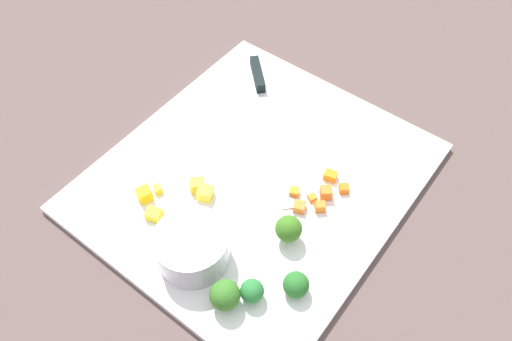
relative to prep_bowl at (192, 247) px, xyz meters
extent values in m
plane|color=brown|center=(0.15, 0.02, -0.04)|extent=(4.00, 4.00, 0.00)
cube|color=white|center=(0.15, 0.02, -0.03)|extent=(0.45, 0.40, 0.01)
cylinder|color=#B9B7C0|center=(0.00, 0.00, 0.00)|extent=(0.09, 0.09, 0.05)
cube|color=silver|center=(0.18, 0.00, -0.02)|extent=(0.12, 0.12, 0.00)
cube|color=black|center=(0.31, 0.14, -0.02)|extent=(0.06, 0.06, 0.02)
cube|color=orange|center=(0.16, -0.05, -0.02)|extent=(0.02, 0.02, 0.01)
cube|color=orange|center=(0.16, -0.07, -0.02)|extent=(0.01, 0.01, 0.01)
cube|color=orange|center=(0.14, -0.07, -0.02)|extent=(0.02, 0.02, 0.01)
cube|color=orange|center=(0.20, -0.10, -0.02)|extent=(0.02, 0.02, 0.01)
cube|color=orange|center=(0.21, -0.07, -0.02)|extent=(0.02, 0.02, 0.01)
cube|color=orange|center=(0.16, -0.09, -0.02)|extent=(0.02, 0.02, 0.01)
cube|color=orange|center=(0.18, -0.08, -0.02)|extent=(0.02, 0.02, 0.02)
cube|color=yellow|center=(0.03, 0.06, -0.02)|extent=(0.01, 0.01, 0.01)
cube|color=yellow|center=(0.01, 0.08, -0.02)|extent=(0.02, 0.02, 0.01)
cube|color=yellow|center=(0.05, 0.11, -0.02)|extent=(0.02, 0.02, 0.01)
cube|color=yellow|center=(0.08, 0.07, -0.02)|extent=(0.03, 0.03, 0.02)
cube|color=yellow|center=(0.08, 0.05, -0.02)|extent=(0.03, 0.03, 0.02)
cube|color=yellow|center=(0.03, 0.11, -0.02)|extent=(0.02, 0.02, 0.02)
cylinder|color=#7FB85F|center=(0.00, -0.09, -0.02)|extent=(0.01, 0.01, 0.01)
sphere|color=#297734|center=(0.00, -0.09, -0.01)|extent=(0.03, 0.03, 0.03)
cylinder|color=#89BA66|center=(0.04, -0.13, -0.02)|extent=(0.01, 0.01, 0.01)
sphere|color=#276A26|center=(0.04, -0.13, -0.01)|extent=(0.03, 0.03, 0.03)
cylinder|color=#8CBA5F|center=(-0.02, -0.07, -0.02)|extent=(0.01, 0.01, 0.01)
sphere|color=#367124|center=(-0.02, -0.07, 0.00)|extent=(0.04, 0.04, 0.04)
cylinder|color=#91B066|center=(0.09, -0.08, -0.02)|extent=(0.01, 0.01, 0.02)
sphere|color=#3A701E|center=(0.09, -0.08, 0.00)|extent=(0.03, 0.03, 0.03)
camera|label=1|loc=(-0.20, -0.25, 0.56)|focal=36.02mm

